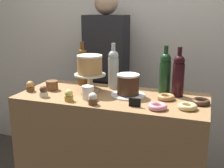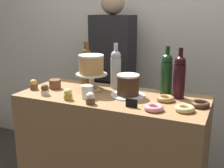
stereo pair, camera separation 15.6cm
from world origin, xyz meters
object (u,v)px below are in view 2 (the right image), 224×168
object	(u,v)px
white_layer_cake	(91,64)
price_sign_chalkboard	(132,103)
cupcake_caramel	(34,85)
cupcake_lemon	(68,94)
donut_maple	(166,99)
coffee_cup_ceramic	(87,92)
cake_stand_pedestal	(92,79)
wine_bottle_dark_red	(179,76)
barista_figure	(113,80)
cupcake_vanilla	(90,98)
cookie_stack	(55,84)
cupcake_chocolate	(45,90)
donut_pink	(154,108)
donut_chocolate	(200,104)
wine_bottle_clear	(116,68)
donut_glazed	(185,109)
wine_bottle_green	(167,73)
wine_bottle_amber	(86,65)

from	to	relation	value
white_layer_cake	price_sign_chalkboard	world-z (taller)	white_layer_cake
cupcake_caramel	cupcake_lemon	bearing A→B (deg)	-16.24
donut_maple	coffee_cup_ceramic	xyz separation A→B (m)	(-0.47, -0.15, 0.03)
cake_stand_pedestal	coffee_cup_ceramic	world-z (taller)	cake_stand_pedestal
wine_bottle_dark_red	barista_figure	distance (m)	0.84
barista_figure	cupcake_vanilla	bearing A→B (deg)	-75.44
price_sign_chalkboard	cookie_stack	bearing A→B (deg)	166.40
cupcake_caramel	cupcake_chocolate	xyz separation A→B (m)	(0.16, -0.08, 0.00)
donut_pink	price_sign_chalkboard	xyz separation A→B (m)	(-0.13, -0.00, 0.01)
cupcake_lemon	barista_figure	bearing A→B (deg)	92.93
donut_chocolate	wine_bottle_clear	bearing A→B (deg)	163.93
white_layer_cake	cupcake_caramel	bearing A→B (deg)	-160.59
wine_bottle_clear	cupcake_caramel	bearing A→B (deg)	-151.72
price_sign_chalkboard	coffee_cup_ceramic	xyz separation A→B (m)	(-0.32, 0.05, 0.02)
wine_bottle_dark_red	donut_glazed	xyz separation A→B (m)	(0.08, -0.24, -0.13)
wine_bottle_green	cake_stand_pedestal	bearing A→B (deg)	-165.23
donut_pink	donut_maple	xyz separation A→B (m)	(0.02, 0.19, 0.00)
wine_bottle_amber	wine_bottle_dark_red	bearing A→B (deg)	-5.32
cupcake_lemon	cookie_stack	size ratio (longest dim) A/B	0.88
wine_bottle_dark_red	cupcake_lemon	size ratio (longest dim) A/B	4.38
cake_stand_pedestal	donut_pink	bearing A→B (deg)	-22.36
donut_pink	coffee_cup_ceramic	xyz separation A→B (m)	(-0.46, 0.05, 0.03)
wine_bottle_amber	cookie_stack	size ratio (longest dim) A/B	3.87
cupcake_vanilla	cupcake_caramel	distance (m)	0.53
cupcake_lemon	coffee_cup_ceramic	bearing A→B (deg)	39.59
cupcake_chocolate	white_layer_cake	bearing A→B (deg)	42.65
wine_bottle_green	price_sign_chalkboard	world-z (taller)	wine_bottle_green
cupcake_chocolate	price_sign_chalkboard	world-z (taller)	cupcake_chocolate
cake_stand_pedestal	wine_bottle_dark_red	distance (m)	0.60
cupcake_lemon	cupcake_vanilla	xyz separation A→B (m)	(0.17, -0.02, 0.00)
barista_figure	donut_pink	bearing A→B (deg)	-52.00
white_layer_cake	price_sign_chalkboard	bearing A→B (deg)	-29.40
cupcake_caramel	coffee_cup_ceramic	size ratio (longest dim) A/B	0.87
donut_maple	cake_stand_pedestal	bearing A→B (deg)	178.31
wine_bottle_clear	cookie_stack	distance (m)	0.45
wine_bottle_green	cupcake_chocolate	distance (m)	0.82
cupcake_chocolate	donut_glazed	xyz separation A→B (m)	(0.91, 0.06, -0.02)
coffee_cup_ceramic	cupcake_chocolate	bearing A→B (deg)	-169.37
cupcake_caramel	donut_maple	distance (m)	0.93
cupcake_caramel	wine_bottle_dark_red	bearing A→B (deg)	12.69
cupcake_chocolate	donut_pink	bearing A→B (deg)	0.57
wine_bottle_dark_red	price_sign_chalkboard	bearing A→B (deg)	-125.74
cake_stand_pedestal	cupcake_lemon	size ratio (longest dim) A/B	2.94
wine_bottle_green	cookie_stack	xyz separation A→B (m)	(-0.76, -0.19, -0.11)
cupcake_vanilla	cupcake_caramel	bearing A→B (deg)	167.18
cake_stand_pedestal	donut_glazed	xyz separation A→B (m)	(0.67, -0.15, -0.07)
cupcake_caramel	white_layer_cake	bearing A→B (deg)	19.41
white_layer_cake	donut_maple	distance (m)	0.56
white_layer_cake	cupcake_chocolate	distance (m)	0.36
donut_maple	price_sign_chalkboard	size ratio (longest dim) A/B	1.60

